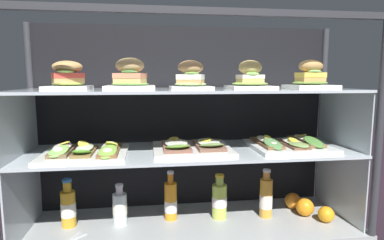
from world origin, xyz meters
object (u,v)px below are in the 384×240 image
at_px(juice_bottle_front_fourth, 68,207).
at_px(orange_fruit_beside_bottles, 326,214).
at_px(juice_bottle_back_left, 219,200).
at_px(juice_bottle_front_second, 266,197).
at_px(plated_roll_sandwich_center, 191,78).
at_px(plated_roll_sandwich_right_of_center, 68,78).
at_px(open_sandwich_tray_right_of_center, 86,151).
at_px(orange_fruit_rolled_forward, 305,207).
at_px(plated_roll_sandwich_left_of_center, 130,78).
at_px(orange_fruit_near_left_post, 293,201).
at_px(plated_roll_sandwich_near_left_corner, 310,79).
at_px(plated_roll_sandwich_near_right_corner, 250,79).
at_px(juice_bottle_front_left_end, 171,201).
at_px(open_sandwich_tray_mid_left, 192,146).
at_px(open_sandwich_tray_far_right, 289,144).
at_px(juice_bottle_front_right_end, 120,208).

height_order(juice_bottle_front_fourth, orange_fruit_beside_bottles, juice_bottle_front_fourth).
xyz_separation_m(juice_bottle_back_left, juice_bottle_front_second, (0.22, -0.02, 0.01)).
bearing_deg(plated_roll_sandwich_center, plated_roll_sandwich_right_of_center, 174.57).
bearing_deg(orange_fruit_beside_bottles, open_sandwich_tray_right_of_center, 177.84).
relative_size(juice_bottle_back_left, orange_fruit_beside_bottles, 2.87).
bearing_deg(orange_fruit_beside_bottles, orange_fruit_rolled_forward, 128.66).
distance_m(plated_roll_sandwich_left_of_center, juice_bottle_front_second, 0.83).
bearing_deg(juice_bottle_front_fourth, juice_bottle_back_left, -0.53).
bearing_deg(plated_roll_sandwich_left_of_center, orange_fruit_near_left_post, 8.74).
bearing_deg(juice_bottle_front_second, juice_bottle_front_fourth, 178.50).
relative_size(plated_roll_sandwich_near_left_corner, orange_fruit_rolled_forward, 2.23).
height_order(plated_roll_sandwich_near_right_corner, juice_bottle_front_second, plated_roll_sandwich_near_right_corner).
height_order(open_sandwich_tray_right_of_center, juice_bottle_front_left_end, open_sandwich_tray_right_of_center).
distance_m(plated_roll_sandwich_near_right_corner, open_sandwich_tray_mid_left, 0.39).
relative_size(plated_roll_sandwich_near_left_corner, juice_bottle_front_left_end, 0.81).
distance_m(plated_roll_sandwich_center, juice_bottle_front_fourth, 0.78).
relative_size(juice_bottle_back_left, juice_bottle_front_second, 0.91).
xyz_separation_m(plated_roll_sandwich_right_of_center, open_sandwich_tray_right_of_center, (0.07, -0.06, -0.30)).
relative_size(plated_roll_sandwich_near_left_corner, open_sandwich_tray_far_right, 0.54).
xyz_separation_m(juice_bottle_back_left, orange_fruit_beside_bottles, (0.47, -0.11, -0.05)).
xyz_separation_m(juice_bottle_front_fourth, juice_bottle_front_left_end, (0.45, 0.01, -0.00)).
xyz_separation_m(juice_bottle_front_left_end, juice_bottle_front_second, (0.45, -0.03, 0.01)).
bearing_deg(open_sandwich_tray_mid_left, juice_bottle_front_right_end, 174.66).
bearing_deg(plated_roll_sandwich_left_of_center, open_sandwich_tray_far_right, 0.71).
bearing_deg(juice_bottle_front_fourth, orange_fruit_beside_bottles, -5.92).
bearing_deg(open_sandwich_tray_far_right, orange_fruit_near_left_post, 53.32).
bearing_deg(plated_roll_sandwich_left_of_center, orange_fruit_beside_bottles, -3.21).
bearing_deg(open_sandwich_tray_far_right, juice_bottle_front_right_end, 176.42).
relative_size(plated_roll_sandwich_near_right_corner, juice_bottle_front_second, 0.82).
distance_m(open_sandwich_tray_right_of_center, open_sandwich_tray_far_right, 0.89).
bearing_deg(plated_roll_sandwich_left_of_center, plated_roll_sandwich_right_of_center, 168.49).
bearing_deg(orange_fruit_rolled_forward, juice_bottle_front_second, 174.61).
distance_m(plated_roll_sandwich_right_of_center, juice_bottle_front_left_end, 0.71).
relative_size(plated_roll_sandwich_left_of_center, open_sandwich_tray_far_right, 0.58).
xyz_separation_m(open_sandwich_tray_mid_left, open_sandwich_tray_far_right, (0.44, -0.02, 0.00)).
height_order(plated_roll_sandwich_center, orange_fruit_near_left_post, plated_roll_sandwich_center).
distance_m(plated_roll_sandwich_near_right_corner, plated_roll_sandwich_near_left_corner, 0.26).
distance_m(plated_roll_sandwich_left_of_center, juice_bottle_front_right_end, 0.58).
height_order(open_sandwich_tray_far_right, juice_bottle_front_right_end, open_sandwich_tray_far_right).
height_order(open_sandwich_tray_mid_left, juice_bottle_front_second, open_sandwich_tray_mid_left).
relative_size(juice_bottle_front_left_end, juice_bottle_front_second, 1.00).
distance_m(plated_roll_sandwich_center, orange_fruit_beside_bottles, 0.87).
bearing_deg(juice_bottle_back_left, orange_fruit_beside_bottles, -13.49).
xyz_separation_m(plated_roll_sandwich_near_left_corner, juice_bottle_front_second, (-0.15, 0.07, -0.56)).
relative_size(juice_bottle_front_right_end, juice_bottle_back_left, 0.89).
distance_m(plated_roll_sandwich_left_of_center, orange_fruit_beside_bottles, 1.07).
relative_size(plated_roll_sandwich_center, orange_fruit_beside_bottles, 2.38).
distance_m(plated_roll_sandwich_left_of_center, open_sandwich_tray_far_right, 0.76).
xyz_separation_m(open_sandwich_tray_right_of_center, open_sandwich_tray_far_right, (0.89, 0.02, 0.00)).
bearing_deg(juice_bottle_front_fourth, orange_fruit_rolled_forward, -2.18).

